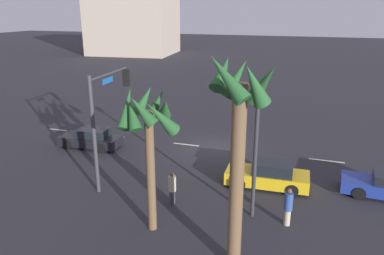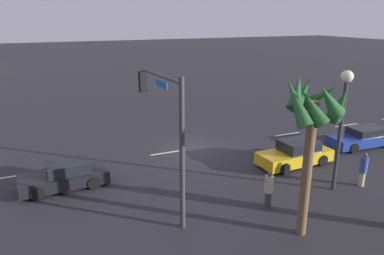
{
  "view_description": "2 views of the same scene",
  "coord_description": "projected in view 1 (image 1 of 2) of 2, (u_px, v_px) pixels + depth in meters",
  "views": [
    {
      "loc": [
        -5.95,
        22.98,
        9.09
      ],
      "look_at": [
        1.16,
        1.26,
        1.72
      ],
      "focal_mm": 34.77,
      "sensor_mm": 36.0,
      "label": 1
    },
    {
      "loc": [
        8.74,
        19.66,
        8.08
      ],
      "look_at": [
        0.85,
        1.55,
        1.95
      ],
      "focal_mm": 33.56,
      "sensor_mm": 36.0,
      "label": 2
    }
  ],
  "objects": [
    {
      "name": "pedestrian_1",
      "position": [
        172.0,
        188.0,
        17.86
      ],
      "size": [
        0.53,
        0.53,
        1.65
      ],
      "color": "#333338",
      "rests_on": "ground_plane"
    },
    {
      "name": "car_1",
      "position": [
        268.0,
        175.0,
        19.7
      ],
      "size": [
        4.37,
        1.93,
        1.41
      ],
      "color": "gold",
      "rests_on": "ground_plane"
    },
    {
      "name": "car_2",
      "position": [
        91.0,
        139.0,
        25.32
      ],
      "size": [
        4.21,
        1.93,
        1.32
      ],
      "color": "black",
      "rests_on": "ground_plane"
    },
    {
      "name": "traffic_signal",
      "position": [
        106.0,
        108.0,
        19.42
      ],
      "size": [
        0.53,
        4.47,
        6.07
      ],
      "color": "#38383D",
      "rests_on": "ground_plane"
    },
    {
      "name": "building_1",
      "position": [
        133.0,
        15.0,
        75.48
      ],
      "size": [
        17.27,
        14.82,
        15.33
      ],
      "primitive_type": "cube",
      "rotation": [
        0.0,
        0.0,
        0.09
      ],
      "color": "#B2A38E",
      "rests_on": "ground_plane"
    },
    {
      "name": "lane_stripe_3",
      "position": [
        186.0,
        145.0,
        25.93
      ],
      "size": [
        1.87,
        0.14,
        0.01
      ],
      "primitive_type": "cube",
      "color": "silver",
      "rests_on": "ground_plane"
    },
    {
      "name": "lane_stripe_6",
      "position": [
        62.0,
        130.0,
        28.97
      ],
      "size": [
        2.28,
        0.14,
        0.01
      ],
      "primitive_type": "cube",
      "color": "silver",
      "rests_on": "ground_plane"
    },
    {
      "name": "streetlamp",
      "position": [
        257.0,
        131.0,
        15.79
      ],
      "size": [
        0.56,
        0.56,
        5.82
      ],
      "color": "#2D2D33",
      "rests_on": "ground_plane"
    },
    {
      "name": "lane_stripe_4",
      "position": [
        113.0,
        136.0,
        27.64
      ],
      "size": [
        1.81,
        0.14,
        0.01
      ],
      "primitive_type": "cube",
      "color": "silver",
      "rests_on": "ground_plane"
    },
    {
      "name": "lane_stripe_5",
      "position": [
        78.0,
        132.0,
        28.53
      ],
      "size": [
        2.04,
        0.14,
        0.01
      ],
      "primitive_type": "cube",
      "color": "silver",
      "rests_on": "ground_plane"
    },
    {
      "name": "lane_stripe_2",
      "position": [
        327.0,
        161.0,
        23.18
      ],
      "size": [
        2.12,
        0.14,
        0.01
      ],
      "primitive_type": "cube",
      "color": "silver",
      "rests_on": "ground_plane"
    },
    {
      "name": "ground_plane",
      "position": [
        214.0,
        148.0,
        25.33
      ],
      "size": [
        220.0,
        220.0,
        0.0
      ],
      "primitive_type": "plane",
      "color": "#28282D"
    },
    {
      "name": "palm_tree_0",
      "position": [
        239.0,
        125.0,
        12.14
      ],
      "size": [
        2.48,
        2.67,
        7.93
      ],
      "color": "brown",
      "rests_on": "ground_plane"
    },
    {
      "name": "pedestrian_0",
      "position": [
        288.0,
        206.0,
        16.06
      ],
      "size": [
        0.52,
        0.52,
        1.76
      ],
      "color": "#B2A58C",
      "rests_on": "ground_plane"
    },
    {
      "name": "palm_tree_1",
      "position": [
        147.0,
        122.0,
        14.57
      ],
      "size": [
        2.62,
        2.3,
        6.23
      ],
      "color": "brown",
      "rests_on": "ground_plane"
    }
  ]
}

